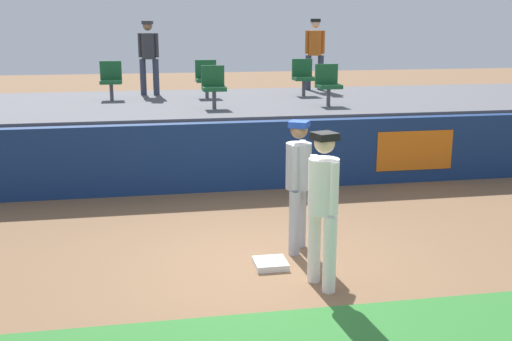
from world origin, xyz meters
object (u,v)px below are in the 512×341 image
Objects in this scene: seat_back_center at (206,77)px; seat_front_center at (214,85)px; seat_front_right at (328,82)px; spectator_hooded at (149,52)px; seat_back_left at (111,78)px; seat_back_right at (303,75)px; first_base at (270,264)px; player_fielder_home at (323,199)px; player_runner_visitor at (298,177)px; spectator_capped at (315,49)px.

seat_back_center and seat_front_center have the same top height.
seat_front_right is 0.49× the size of spectator_hooded.
seat_back_left is 0.49× the size of spectator_hooded.
seat_front_right is 1.80m from seat_back_right.
seat_back_center is (-0.05, 6.91, 1.73)m from first_base.
player_runner_visitor is (0.01, 1.16, -0.03)m from player_fielder_home.
seat_back_right reaches higher than first_base.
seat_front_right is at bearing -38.01° from seat_back_center.
seat_back_center is 1.00× the size of seat_front_center.
spectator_capped reaches higher than seat_back_left.
seat_front_right is at bearing 0.01° from seat_front_center.
seat_front_center is 1.00× the size of seat_back_left.
spectator_capped is (2.32, 7.54, 1.30)m from player_runner_visitor.
player_fielder_home is 2.15× the size of seat_front_right.
seat_back_right is at bearing -0.00° from seat_back_center.
seat_front_center is at bearing 56.60° from spectator_capped.
seat_front_center is 0.48× the size of spectator_capped.
player_fielder_home is at bearing -107.26° from seat_front_right.
spectator_hooded is at bearing 16.13° from spectator_capped.
player_runner_visitor is 4.72m from seat_front_center.
seat_front_center is 4.14m from spectator_capped.
seat_front_right is 1.00× the size of seat_back_left.
spectator_hooded reaches higher than seat_back_left.
seat_front_right is at bearing 155.15° from spectator_hooded.
seat_front_right is at bearing -88.46° from seat_back_right.
seat_front_right is 1.00× the size of seat_back_right.
seat_back_left is (-2.62, 6.42, 0.76)m from player_runner_visitor.
spectator_hooded is 0.97× the size of spectator_capped.
seat_back_left reaches higher than player_fielder_home.
spectator_capped is (0.54, 2.92, 0.54)m from seat_front_right.
spectator_hooded is at bearing 115.25° from seat_front_center.
player_runner_visitor is 7.52m from spectator_hooded.
spectator_hooded is 4.11m from spectator_capped.
seat_front_center reaches higher than player_runner_visitor.
first_base is 1.29m from player_fielder_home.
seat_back_right is (4.36, 0.00, 0.00)m from seat_back_left.
player_fielder_home is 8.05m from seat_back_left.
seat_back_center is at bearing 32.78° from spectator_capped.
spectator_hooded is (-1.21, 2.57, 0.51)m from seat_front_center.
seat_back_right is at bearing -165.90° from player_runner_visitor.
spectator_hooded is (-3.51, 0.77, 0.51)m from seat_back_right.
spectator_capped reaches higher than player_runner_visitor.
seat_back_center is 1.00× the size of seat_front_right.
seat_back_right is at bearing 0.00° from seat_back_left.
first_base is 1.19m from player_runner_visitor.
seat_back_center is 2.92m from seat_front_right.
spectator_hooded reaches higher than seat_front_center.
first_base is 0.48× the size of seat_back_right.
seat_back_center is 2.26m from seat_back_right.
player_fielder_home is 6.10m from seat_front_right.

